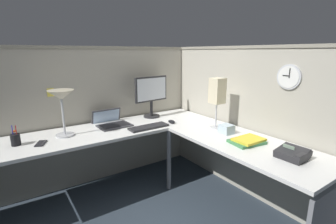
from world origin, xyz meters
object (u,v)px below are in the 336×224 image
(pen_cup, at_px, (16,140))
(office_phone, at_px, (293,154))
(laptop, at_px, (111,122))
(keyboard, at_px, (149,127))
(computer_mouse, at_px, (172,122))
(cell_phone, at_px, (41,143))
(tissue_box, at_px, (226,129))
(monitor, at_px, (151,94))
(wall_clock, at_px, (289,77))
(book_stack, at_px, (248,141))
(desk_lamp_paper, at_px, (217,92))
(desk_lamp_dome, at_px, (61,99))

(pen_cup, xyz_separation_m, office_phone, (1.71, -1.50, -0.02))
(laptop, relative_size, keyboard, 0.92)
(laptop, height_order, computer_mouse, laptop)
(cell_phone, distance_m, tissue_box, 1.72)
(computer_mouse, distance_m, cell_phone, 1.33)
(pen_cup, bearing_deg, monitor, 6.39)
(computer_mouse, height_order, wall_clock, wall_clock)
(pen_cup, bearing_deg, book_stack, -32.82)
(office_phone, bearing_deg, monitor, 98.77)
(monitor, xyz_separation_m, wall_clock, (0.59, -1.37, 0.28))
(desk_lamp_paper, bearing_deg, tissue_box, -102.46)
(keyboard, xyz_separation_m, pen_cup, (-1.20, 0.21, 0.04))
(cell_phone, xyz_separation_m, desk_lamp_paper, (1.60, -0.53, 0.38))
(book_stack, relative_size, desk_lamp_paper, 0.58)
(book_stack, height_order, wall_clock, wall_clock)
(laptop, distance_m, desk_lamp_paper, 1.21)
(computer_mouse, xyz_separation_m, book_stack, (0.19, -0.89, 0.00))
(keyboard, distance_m, wall_clock, 1.43)
(tissue_box, distance_m, wall_clock, 0.73)
(office_phone, relative_size, tissue_box, 1.74)
(desk_lamp_dome, bearing_deg, keyboard, -16.71)
(laptop, xyz_separation_m, keyboard, (0.28, -0.36, -0.01))
(pen_cup, xyz_separation_m, cell_phone, (0.18, -0.08, -0.05))
(cell_phone, bearing_deg, wall_clock, -6.59)
(cell_phone, distance_m, desk_lamp_paper, 1.73)
(laptop, relative_size, desk_lamp_paper, 0.74)
(computer_mouse, height_order, tissue_box, tissue_box)
(monitor, xyz_separation_m, desk_lamp_dome, (-1.05, -0.14, 0.07))
(pen_cup, relative_size, wall_clock, 0.82)
(keyboard, bearing_deg, laptop, 127.39)
(desk_lamp_paper, relative_size, tissue_box, 4.42)
(tissue_box, bearing_deg, office_phone, -92.38)
(desk_lamp_dome, xyz_separation_m, cell_phone, (-0.23, -0.11, -0.36))
(laptop, relative_size, book_stack, 1.28)
(cell_phone, bearing_deg, computer_mouse, 19.43)
(computer_mouse, bearing_deg, desk_lamp_dome, 168.40)
(tissue_box, relative_size, wall_clock, 0.55)
(monitor, distance_m, tissue_box, 1.04)
(desk_lamp_paper, bearing_deg, monitor, 112.78)
(pen_cup, distance_m, office_phone, 2.28)
(laptop, relative_size, office_phone, 1.89)
(computer_mouse, bearing_deg, office_phone, -80.81)
(wall_clock, bearing_deg, desk_lamp_paper, 113.77)
(keyboard, distance_m, cell_phone, 1.03)
(desk_lamp_dome, distance_m, book_stack, 1.74)
(office_phone, bearing_deg, laptop, 115.91)
(tissue_box, height_order, wall_clock, wall_clock)
(computer_mouse, distance_m, desk_lamp_paper, 0.62)
(pen_cup, xyz_separation_m, book_stack, (1.70, -1.10, -0.03))
(book_stack, bearing_deg, pen_cup, 147.18)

